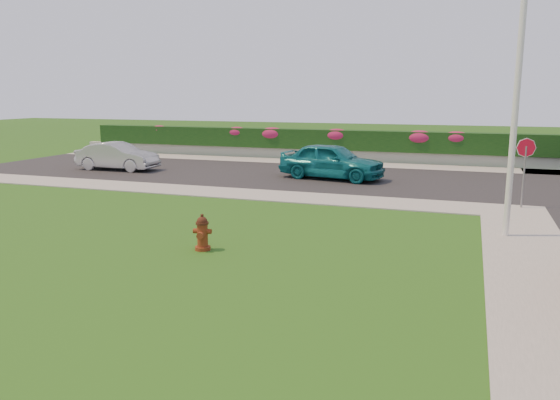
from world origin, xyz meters
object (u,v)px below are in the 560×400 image
at_px(sedan_teal, 332,161).
at_px(stop_sign, 525,157).
at_px(sedan_silver, 117,156).
at_px(utility_pole, 515,119).
at_px(fire_hydrant, 202,233).

relative_size(sedan_teal, stop_sign, 1.99).
bearing_deg(sedan_silver, utility_pole, -113.83).
relative_size(utility_pole, stop_sign, 2.66).
bearing_deg(utility_pole, stop_sign, 80.45).
bearing_deg(fire_hydrant, stop_sign, 35.14).
distance_m(fire_hydrant, sedan_teal, 11.67).
bearing_deg(sedan_teal, sedan_silver, 103.52).
bearing_deg(fire_hydrant, sedan_teal, 78.23).
height_order(sedan_teal, stop_sign, stop_sign).
bearing_deg(fire_hydrant, utility_pole, 17.74).
bearing_deg(sedan_teal, fire_hydrant, -171.13).
distance_m(utility_pole, stop_sign, 4.31).
xyz_separation_m(sedan_teal, stop_sign, (7.30, -3.93, 0.86)).
height_order(sedan_silver, utility_pole, utility_pole).
relative_size(sedan_teal, sedan_silver, 1.13).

